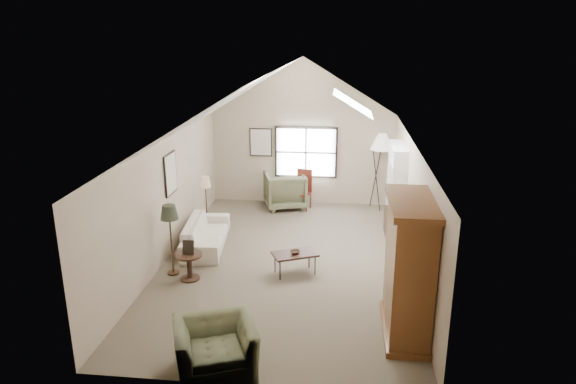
# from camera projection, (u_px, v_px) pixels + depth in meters

# --- Properties ---
(room_shell) EXTENTS (5.01, 8.01, 4.00)m
(room_shell) POSITION_uv_depth(u_px,v_px,m) (286.00, 108.00, 9.78)
(room_shell) COLOR #6D644E
(room_shell) RESTS_ON ground
(window) EXTENTS (1.72, 0.08, 1.42)m
(window) POSITION_uv_depth(u_px,v_px,m) (306.00, 152.00, 14.05)
(window) COLOR black
(window) RESTS_ON room_shell
(skylight) EXTENTS (0.80, 1.20, 0.52)m
(skylight) POSITION_uv_depth(u_px,v_px,m) (354.00, 102.00, 10.49)
(skylight) COLOR white
(skylight) RESTS_ON room_shell
(wall_art) EXTENTS (1.97, 3.71, 0.88)m
(wall_art) POSITION_uv_depth(u_px,v_px,m) (217.00, 158.00, 12.25)
(wall_art) COLOR black
(wall_art) RESTS_ON room_shell
(armoire) EXTENTS (0.60, 1.50, 2.20)m
(armoire) POSITION_uv_depth(u_px,v_px,m) (409.00, 268.00, 7.89)
(armoire) COLOR brown
(armoire) RESTS_ON ground
(tv_alcove) EXTENTS (0.32, 1.30, 2.10)m
(tv_alcove) POSITION_uv_depth(u_px,v_px,m) (396.00, 190.00, 11.66)
(tv_alcove) COLOR white
(tv_alcove) RESTS_ON ground
(media_console) EXTENTS (0.34, 1.18, 0.60)m
(media_console) POSITION_uv_depth(u_px,v_px,m) (393.00, 225.00, 11.91)
(media_console) COLOR #382316
(media_console) RESTS_ON ground
(tv_panel) EXTENTS (0.05, 0.90, 0.55)m
(tv_panel) POSITION_uv_depth(u_px,v_px,m) (394.00, 200.00, 11.73)
(tv_panel) COLOR black
(tv_panel) RESTS_ON media_console
(sofa) EXTENTS (1.02, 2.16, 0.61)m
(sofa) POSITION_uv_depth(u_px,v_px,m) (206.00, 234.00, 11.40)
(sofa) COLOR beige
(sofa) RESTS_ON ground
(armchair_near) EXTENTS (1.38, 1.30, 0.72)m
(armchair_near) POSITION_uv_depth(u_px,v_px,m) (216.00, 348.00, 7.16)
(armchair_near) COLOR #656848
(armchair_near) RESTS_ON ground
(armchair_far) EXTENTS (1.31, 1.33, 0.97)m
(armchair_far) POSITION_uv_depth(u_px,v_px,m) (285.00, 190.00, 13.95)
(armchair_far) COLOR #676949
(armchair_far) RESTS_ON ground
(coffee_table) EXTENTS (0.98, 0.79, 0.44)m
(coffee_table) POSITION_uv_depth(u_px,v_px,m) (295.00, 263.00, 10.12)
(coffee_table) COLOR #3A1F17
(coffee_table) RESTS_ON ground
(bowl) EXTENTS (0.27, 0.27, 0.05)m
(bowl) POSITION_uv_depth(u_px,v_px,m) (295.00, 252.00, 10.05)
(bowl) COLOR #3A2017
(bowl) RESTS_ON coffee_table
(side_table) EXTENTS (0.57, 0.57, 0.52)m
(side_table) POSITION_uv_depth(u_px,v_px,m) (189.00, 267.00, 9.88)
(side_table) COLOR #332215
(side_table) RESTS_ON ground
(side_chair) EXTENTS (0.51, 0.51, 1.08)m
(side_chair) POSITION_uv_depth(u_px,v_px,m) (302.00, 190.00, 13.77)
(side_chair) COLOR maroon
(side_chair) RESTS_ON ground
(tripod_lamp) EXTENTS (0.75, 0.75, 2.09)m
(tripod_lamp) POSITION_uv_depth(u_px,v_px,m) (381.00, 171.00, 13.70)
(tripod_lamp) COLOR silver
(tripod_lamp) RESTS_ON ground
(dark_lamp) EXTENTS (0.38, 0.38, 1.46)m
(dark_lamp) POSITION_uv_depth(u_px,v_px,m) (171.00, 239.00, 9.98)
(dark_lamp) COLOR black
(dark_lamp) RESTS_ON ground
(tan_lamp) EXTENTS (0.29, 0.29, 1.31)m
(tan_lamp) POSITION_uv_depth(u_px,v_px,m) (206.00, 202.00, 12.47)
(tan_lamp) COLOR tan
(tan_lamp) RESTS_ON ground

